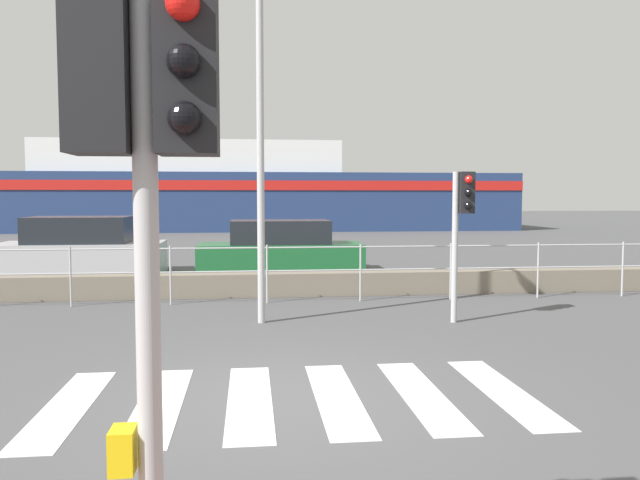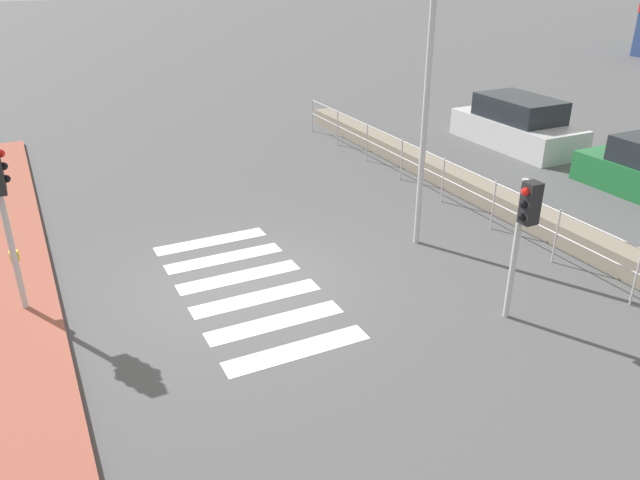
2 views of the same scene
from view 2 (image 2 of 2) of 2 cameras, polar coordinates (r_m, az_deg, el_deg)
ground_plane at (r=11.81m, az=-6.84°, el=-4.09°), size 160.00×160.00×0.00m
sidewalk_brick at (r=11.34m, az=-26.88°, el=-7.89°), size 24.00×1.80×0.12m
crosswalk at (r=11.72m, az=-6.67°, el=-4.30°), size 4.95×2.40×0.01m
seawall at (r=15.04m, az=17.95°, el=2.44°), size 20.58×0.55×0.48m
harbor_fence at (r=14.29m, az=15.65°, el=3.77°), size 18.56×0.04×1.14m
traffic_light_far at (r=10.34m, az=18.17°, el=1.69°), size 0.34×0.32×2.49m
streetlamp at (r=12.37m, az=9.38°, el=15.59°), size 0.32×0.87×6.09m
parked_car_silver at (r=21.04m, az=17.58°, el=9.97°), size 4.32×1.90×1.55m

